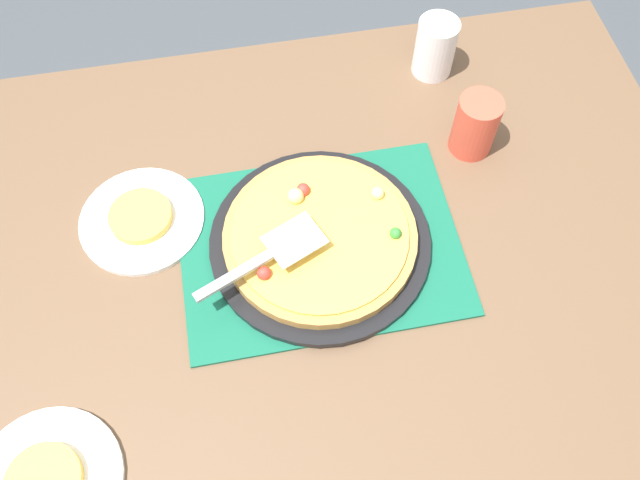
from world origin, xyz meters
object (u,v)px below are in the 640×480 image
(cup_near, at_px, (475,125))
(cup_far, at_px, (435,47))
(pizza_server, at_px, (270,255))
(pizza, at_px, (320,236))
(served_slice_right, at_px, (140,216))
(plate_far_right, at_px, (142,220))
(pizza_pan, at_px, (320,242))

(cup_near, relative_size, cup_far, 1.00)
(cup_near, height_order, pizza_server, cup_near)
(pizza, height_order, pizza_server, pizza_server)
(cup_far, bearing_deg, pizza, 50.57)
(pizza, relative_size, served_slice_right, 3.00)
(plate_far_right, relative_size, cup_near, 1.83)
(pizza, distance_m, served_slice_right, 0.32)
(plate_far_right, distance_m, cup_far, 0.66)
(plate_far_right, bearing_deg, pizza_pan, 160.49)
(pizza_pan, distance_m, plate_far_right, 0.32)
(pizza, bearing_deg, plate_far_right, -19.38)
(pizza_pan, xyz_separation_m, pizza, (0.00, -0.00, 0.02))
(plate_far_right, xyz_separation_m, pizza_server, (-0.21, 0.15, 0.06))
(pizza, distance_m, cup_near, 0.36)
(pizza, xyz_separation_m, cup_far, (-0.30, -0.36, 0.03))
(served_slice_right, bearing_deg, plate_far_right, 0.00)
(plate_far_right, distance_m, pizza_server, 0.26)
(pizza_pan, xyz_separation_m, served_slice_right, (0.30, -0.11, 0.01))
(pizza_pan, height_order, pizza, pizza)
(cup_near, bearing_deg, pizza, 26.88)
(served_slice_right, bearing_deg, cup_far, -156.64)
(pizza, relative_size, pizza_server, 1.45)
(served_slice_right, relative_size, pizza_server, 0.48)
(cup_far, bearing_deg, pizza_server, 46.13)
(cup_far, bearing_deg, plate_far_right, 23.36)
(cup_near, distance_m, cup_far, 0.20)
(pizza, distance_m, plate_far_right, 0.32)
(served_slice_right, distance_m, cup_near, 0.62)
(pizza_pan, bearing_deg, pizza, -81.62)
(pizza, bearing_deg, served_slice_right, -19.38)
(plate_far_right, distance_m, cup_near, 0.62)
(pizza_pan, bearing_deg, plate_far_right, -19.51)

